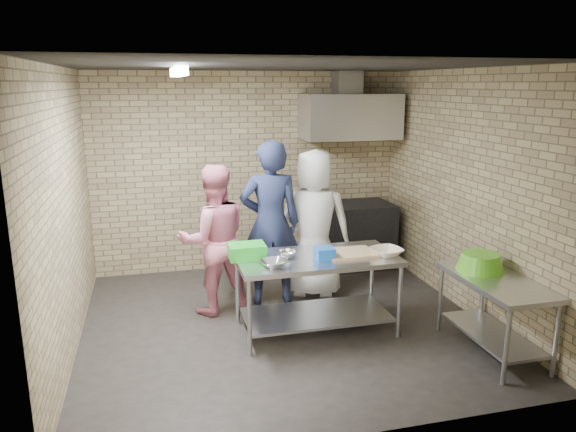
{
  "coord_description": "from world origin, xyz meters",
  "views": [
    {
      "loc": [
        -1.29,
        -5.26,
        2.53
      ],
      "look_at": [
        0.1,
        0.2,
        1.15
      ],
      "focal_mm": 33.69,
      "sensor_mm": 36.0,
      "label": 1
    }
  ],
  "objects_px": {
    "prep_table": "(316,294)",
    "green_basin": "(480,262)",
    "green_crate": "(247,251)",
    "blue_tub": "(325,253)",
    "woman_white": "(314,224)",
    "stove": "(348,235)",
    "man_navy": "(270,224)",
    "bottle_green": "(375,121)",
    "woman_pink": "(214,240)",
    "side_counter": "(493,315)"
  },
  "relations": [
    {
      "from": "prep_table",
      "to": "bottle_green",
      "type": "relative_size",
      "value": 10.94
    },
    {
      "from": "side_counter",
      "to": "green_crate",
      "type": "xyz_separation_m",
      "value": [
        -2.21,
        0.98,
        0.52
      ]
    },
    {
      "from": "man_navy",
      "to": "woman_pink",
      "type": "xyz_separation_m",
      "value": [
        -0.66,
        -0.1,
        -0.12
      ]
    },
    {
      "from": "bottle_green",
      "to": "woman_white",
      "type": "bearing_deg",
      "value": -137.34
    },
    {
      "from": "side_counter",
      "to": "blue_tub",
      "type": "height_order",
      "value": "blue_tub"
    },
    {
      "from": "green_basin",
      "to": "woman_white",
      "type": "bearing_deg",
      "value": 127.29
    },
    {
      "from": "prep_table",
      "to": "green_crate",
      "type": "bearing_deg",
      "value": 170.27
    },
    {
      "from": "blue_tub",
      "to": "woman_white",
      "type": "bearing_deg",
      "value": 78.52
    },
    {
      "from": "green_crate",
      "to": "side_counter",
      "type": "bearing_deg",
      "value": -23.85
    },
    {
      "from": "bottle_green",
      "to": "woman_pink",
      "type": "height_order",
      "value": "bottle_green"
    },
    {
      "from": "green_crate",
      "to": "blue_tub",
      "type": "xyz_separation_m",
      "value": [
        0.75,
        -0.22,
        -0.01
      ]
    },
    {
      "from": "man_navy",
      "to": "green_crate",
      "type": "bearing_deg",
      "value": 66.81
    },
    {
      "from": "side_counter",
      "to": "green_crate",
      "type": "bearing_deg",
      "value": 156.15
    },
    {
      "from": "prep_table",
      "to": "woman_pink",
      "type": "bearing_deg",
      "value": 140.99
    },
    {
      "from": "green_basin",
      "to": "blue_tub",
      "type": "bearing_deg",
      "value": 160.61
    },
    {
      "from": "woman_pink",
      "to": "man_navy",
      "type": "bearing_deg",
      "value": -177.82
    },
    {
      "from": "bottle_green",
      "to": "woman_pink",
      "type": "distance_m",
      "value": 3.05
    },
    {
      "from": "prep_table",
      "to": "green_basin",
      "type": "relative_size",
      "value": 3.57
    },
    {
      "from": "bottle_green",
      "to": "blue_tub",
      "type": "bearing_deg",
      "value": -123.17
    },
    {
      "from": "side_counter",
      "to": "prep_table",
      "type": "bearing_deg",
      "value": 150.42
    },
    {
      "from": "bottle_green",
      "to": "woman_pink",
      "type": "relative_size",
      "value": 0.09
    },
    {
      "from": "green_crate",
      "to": "woman_pink",
      "type": "xyz_separation_m",
      "value": [
        -0.26,
        0.65,
        -0.05
      ]
    },
    {
      "from": "side_counter",
      "to": "green_basin",
      "type": "distance_m",
      "value": 0.52
    },
    {
      "from": "prep_table",
      "to": "green_crate",
      "type": "xyz_separation_m",
      "value": [
        -0.7,
        0.12,
        0.48
      ]
    },
    {
      "from": "stove",
      "to": "green_basin",
      "type": "bearing_deg",
      "value": -80.24
    },
    {
      "from": "stove",
      "to": "man_navy",
      "type": "relative_size",
      "value": 0.62
    },
    {
      "from": "green_crate",
      "to": "woman_pink",
      "type": "relative_size",
      "value": 0.22
    },
    {
      "from": "blue_tub",
      "to": "woman_white",
      "type": "relative_size",
      "value": 0.1
    },
    {
      "from": "green_crate",
      "to": "green_basin",
      "type": "height_order",
      "value": "green_crate"
    },
    {
      "from": "stove",
      "to": "blue_tub",
      "type": "xyz_separation_m",
      "value": [
        -1.01,
        -1.99,
        0.43
      ]
    },
    {
      "from": "prep_table",
      "to": "woman_pink",
      "type": "xyz_separation_m",
      "value": [
        -0.96,
        0.77,
        0.43
      ]
    },
    {
      "from": "blue_tub",
      "to": "bottle_green",
      "type": "relative_size",
      "value": 1.22
    },
    {
      "from": "blue_tub",
      "to": "woman_white",
      "type": "distance_m",
      "value": 1.11
    },
    {
      "from": "green_basin",
      "to": "man_navy",
      "type": "relative_size",
      "value": 0.24
    },
    {
      "from": "woman_white",
      "to": "stove",
      "type": "bearing_deg",
      "value": -111.54
    },
    {
      "from": "prep_table",
      "to": "woman_pink",
      "type": "height_order",
      "value": "woman_pink"
    },
    {
      "from": "side_counter",
      "to": "bottle_green",
      "type": "bearing_deg",
      "value": 90.0
    },
    {
      "from": "woman_pink",
      "to": "woman_white",
      "type": "xyz_separation_m",
      "value": [
        1.23,
        0.22,
        0.05
      ]
    },
    {
      "from": "side_counter",
      "to": "green_basin",
      "type": "relative_size",
      "value": 2.61
    },
    {
      "from": "side_counter",
      "to": "blue_tub",
      "type": "relative_size",
      "value": 6.58
    },
    {
      "from": "side_counter",
      "to": "woman_white",
      "type": "height_order",
      "value": "woman_white"
    },
    {
      "from": "prep_table",
      "to": "green_crate",
      "type": "height_order",
      "value": "green_crate"
    },
    {
      "from": "prep_table",
      "to": "woman_white",
      "type": "xyz_separation_m",
      "value": [
        0.27,
        0.99,
        0.49
      ]
    },
    {
      "from": "stove",
      "to": "woman_pink",
      "type": "xyz_separation_m",
      "value": [
        -2.02,
        -1.12,
        0.39
      ]
    },
    {
      "from": "prep_table",
      "to": "blue_tub",
      "type": "bearing_deg",
      "value": -63.43
    },
    {
      "from": "blue_tub",
      "to": "man_navy",
      "type": "distance_m",
      "value": 1.03
    },
    {
      "from": "green_crate",
      "to": "man_navy",
      "type": "height_order",
      "value": "man_navy"
    },
    {
      "from": "prep_table",
      "to": "bottle_green",
      "type": "xyz_separation_m",
      "value": [
        1.51,
        2.13,
        1.6
      ]
    },
    {
      "from": "stove",
      "to": "woman_white",
      "type": "distance_m",
      "value": 1.28
    },
    {
      "from": "prep_table",
      "to": "green_crate",
      "type": "distance_m",
      "value": 0.86
    }
  ]
}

